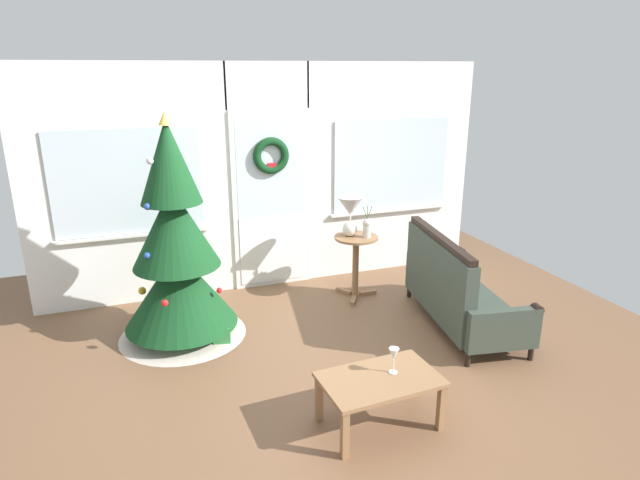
{
  "coord_description": "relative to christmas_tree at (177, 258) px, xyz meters",
  "views": [
    {
      "loc": [
        -1.54,
        -3.79,
        2.49
      ],
      "look_at": [
        0.05,
        0.55,
        1.0
      ],
      "focal_mm": 30.21,
      "sensor_mm": 36.0,
      "label": 1
    }
  ],
  "objects": [
    {
      "name": "christmas_tree",
      "position": [
        0.0,
        0.0,
        0.0
      ],
      "size": [
        1.21,
        1.21,
        2.13
      ],
      "color": "#4C331E",
      "rests_on": "ground"
    },
    {
      "name": "side_table",
      "position": [
        1.94,
        0.27,
        -0.28
      ],
      "size": [
        0.5,
        0.48,
        0.71
      ],
      "color": "#8E6642",
      "rests_on": "ground"
    },
    {
      "name": "table_lamp",
      "position": [
        1.88,
        0.31,
        0.21
      ],
      "size": [
        0.28,
        0.28,
        0.44
      ],
      "color": "silver",
      "rests_on": "side_table"
    },
    {
      "name": "flower_vase",
      "position": [
        2.04,
        0.21,
        0.04
      ],
      "size": [
        0.11,
        0.1,
        0.35
      ],
      "color": "beige",
      "rests_on": "side_table"
    },
    {
      "name": "gift_box",
      "position": [
        0.31,
        -0.29,
        -0.71
      ],
      "size": [
        0.16,
        0.15,
        0.16
      ],
      "primitive_type": "cube",
      "color": "#266633",
      "rests_on": "ground"
    },
    {
      "name": "coffee_table",
      "position": [
        1.18,
        -1.9,
        -0.46
      ],
      "size": [
        0.86,
        0.56,
        0.39
      ],
      "color": "#8E6642",
      "rests_on": "ground"
    },
    {
      "name": "wine_glass",
      "position": [
        1.3,
        -1.87,
        -0.26
      ],
      "size": [
        0.08,
        0.08,
        0.2
      ],
      "color": "silver",
      "rests_on": "coffee_table"
    },
    {
      "name": "settee_sofa",
      "position": [
        2.58,
        -0.73,
        -0.41
      ],
      "size": [
        0.96,
        1.73,
        0.96
      ],
      "color": "black",
      "rests_on": "ground"
    },
    {
      "name": "ground_plane",
      "position": [
        1.17,
        -1.1,
        -0.79
      ],
      "size": [
        6.76,
        6.76,
        0.0
      ],
      "primitive_type": "plane",
      "color": "brown"
    },
    {
      "name": "back_wall_with_door",
      "position": [
        1.17,
        0.99,
        0.49
      ],
      "size": [
        5.2,
        0.19,
        2.55
      ],
      "color": "white",
      "rests_on": "ground"
    }
  ]
}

